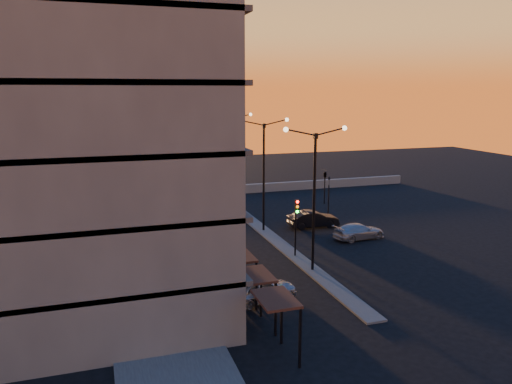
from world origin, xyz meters
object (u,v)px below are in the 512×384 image
(car_sedan, at_px, (313,219))
(car_wagon, at_px, (359,231))
(traffic_light_main, at_px, (296,218))
(streetlamp_mid, at_px, (264,166))
(car_hatchback, at_px, (261,289))

(car_sedan, distance_m, car_wagon, 4.77)
(traffic_light_main, relative_size, car_wagon, 0.99)
(streetlamp_mid, relative_size, car_wagon, 2.21)
(traffic_light_main, xyz_separation_m, car_wagon, (6.57, 2.70, -2.26))
(streetlamp_mid, bearing_deg, traffic_light_main, -90.00)
(car_sedan, bearing_deg, traffic_light_main, 149.75)
(car_hatchback, relative_size, car_wagon, 0.97)
(traffic_light_main, xyz_separation_m, car_hatchback, (-4.77, -6.37, -2.18))
(streetlamp_mid, height_order, car_wagon, streetlamp_mid)
(car_hatchback, xyz_separation_m, car_wagon, (11.34, 9.08, -0.08))
(streetlamp_mid, distance_m, car_hatchback, 15.13)
(traffic_light_main, height_order, car_sedan, traffic_light_main)
(streetlamp_mid, bearing_deg, car_hatchback, -109.47)
(streetlamp_mid, distance_m, car_wagon, 9.35)
(car_hatchback, height_order, car_sedan, car_sedan)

